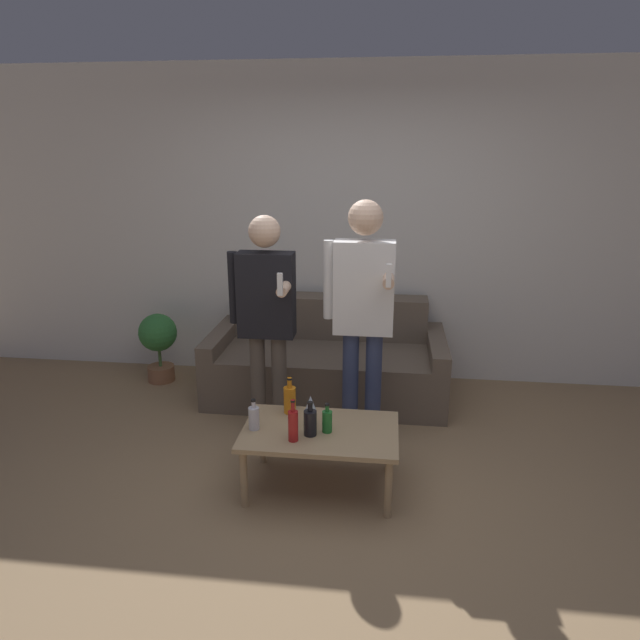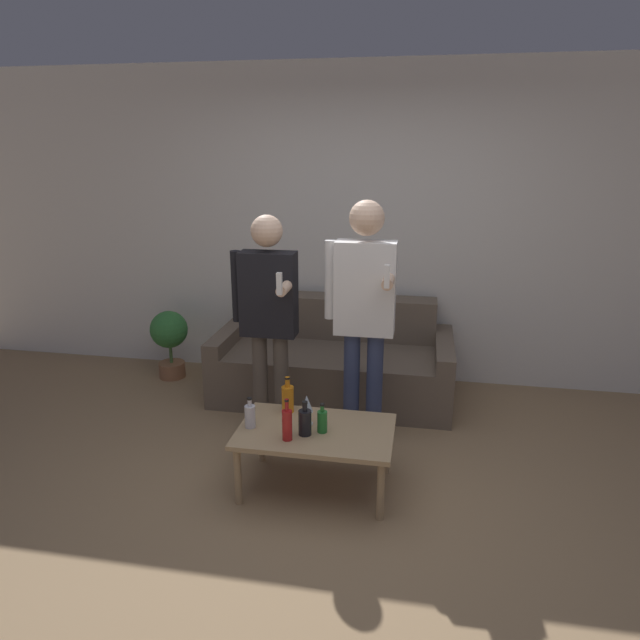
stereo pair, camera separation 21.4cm
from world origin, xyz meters
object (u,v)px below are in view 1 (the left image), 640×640
(bottle_orange, at_px, (327,421))
(person_standing_right, at_px, (363,304))
(coffee_table, at_px, (320,436))
(couch, at_px, (327,362))
(person_standing_left, at_px, (266,311))

(bottle_orange, relative_size, person_standing_right, 0.11)
(coffee_table, relative_size, bottle_orange, 5.10)
(couch, distance_m, bottle_orange, 1.45)
(person_standing_right, bearing_deg, coffee_table, -109.67)
(coffee_table, xyz_separation_m, person_standing_left, (-0.45, 0.60, 0.60))
(person_standing_right, bearing_deg, person_standing_left, 179.80)
(bottle_orange, bearing_deg, person_standing_right, 74.77)
(couch, xyz_separation_m, coffee_table, (0.11, -1.41, 0.07))
(couch, height_order, person_standing_left, person_standing_left)
(couch, height_order, person_standing_right, person_standing_right)
(couch, height_order, coffee_table, couch)
(couch, distance_m, coffee_table, 1.41)
(coffee_table, bearing_deg, person_standing_left, 126.68)
(bottle_orange, bearing_deg, couch, 96.22)
(bottle_orange, bearing_deg, coffee_table, 152.31)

